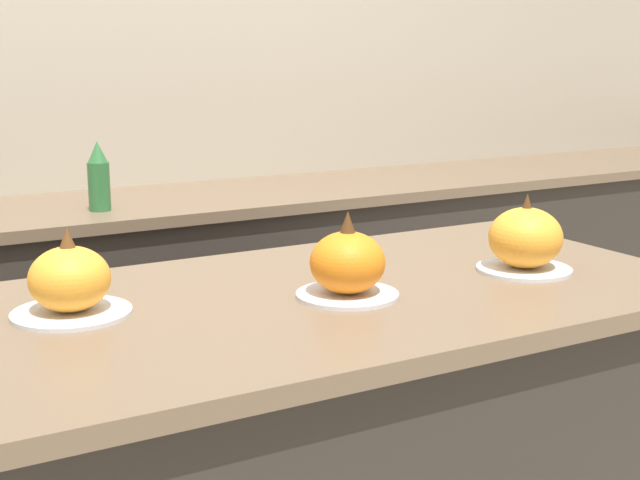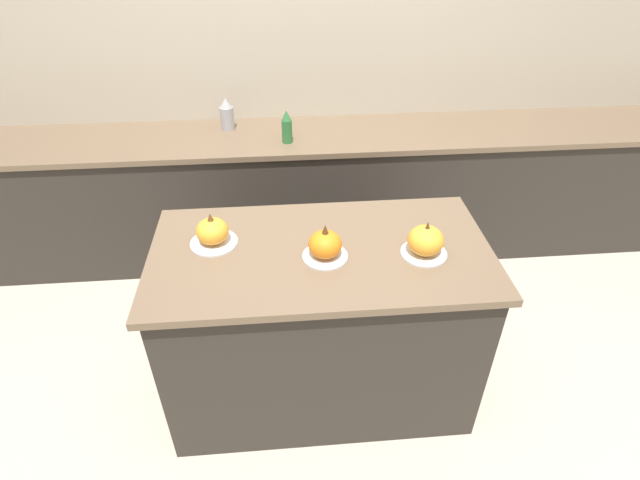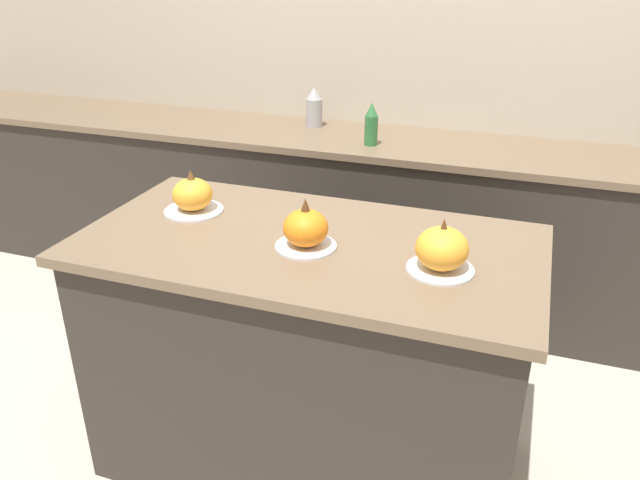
{
  "view_description": "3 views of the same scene",
  "coord_description": "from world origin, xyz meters",
  "px_view_note": "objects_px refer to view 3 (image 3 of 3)",
  "views": [
    {
      "loc": [
        -0.83,
        -1.42,
        1.37
      ],
      "look_at": [
        -0.02,
        -0.0,
        1.01
      ],
      "focal_mm": 50.0,
      "sensor_mm": 36.0,
      "label": 1
    },
    {
      "loc": [
        -0.15,
        -1.72,
        2.2
      ],
      "look_at": [
        -0.0,
        0.04,
        0.93
      ],
      "focal_mm": 28.0,
      "sensor_mm": 36.0,
      "label": 2
    },
    {
      "loc": [
        0.64,
        -1.69,
        1.76
      ],
      "look_at": [
        0.06,
        -0.05,
        0.94
      ],
      "focal_mm": 35.0,
      "sensor_mm": 36.0,
      "label": 3
    }
  ],
  "objects_px": {
    "pumpkin_cake_center": "(306,230)",
    "pumpkin_cake_left": "(193,196)",
    "pumpkin_cake_right": "(442,250)",
    "bottle_tall": "(314,108)",
    "bottle_short": "(371,125)"
  },
  "relations": [
    {
      "from": "pumpkin_cake_right",
      "to": "bottle_tall",
      "type": "height_order",
      "value": "bottle_tall"
    },
    {
      "from": "pumpkin_cake_center",
      "to": "bottle_tall",
      "type": "xyz_separation_m",
      "value": [
        -0.5,
        1.45,
        0.02
      ]
    },
    {
      "from": "pumpkin_cake_left",
      "to": "pumpkin_cake_right",
      "type": "height_order",
      "value": "pumpkin_cake_right"
    },
    {
      "from": "pumpkin_cake_center",
      "to": "bottle_tall",
      "type": "height_order",
      "value": "bottle_tall"
    },
    {
      "from": "pumpkin_cake_left",
      "to": "pumpkin_cake_center",
      "type": "distance_m",
      "value": 0.5
    },
    {
      "from": "pumpkin_cake_right",
      "to": "bottle_short",
      "type": "height_order",
      "value": "bottle_short"
    },
    {
      "from": "pumpkin_cake_left",
      "to": "bottle_short",
      "type": "distance_m",
      "value": 1.13
    },
    {
      "from": "pumpkin_cake_left",
      "to": "bottle_short",
      "type": "bearing_deg",
      "value": 71.44
    },
    {
      "from": "bottle_tall",
      "to": "bottle_short",
      "type": "relative_size",
      "value": 1.01
    },
    {
      "from": "bottle_short",
      "to": "pumpkin_cake_center",
      "type": "bearing_deg",
      "value": -84.32
    },
    {
      "from": "pumpkin_cake_center",
      "to": "pumpkin_cake_left",
      "type": "bearing_deg",
      "value": 163.65
    },
    {
      "from": "bottle_tall",
      "to": "bottle_short",
      "type": "distance_m",
      "value": 0.45
    },
    {
      "from": "pumpkin_cake_left",
      "to": "bottle_tall",
      "type": "relative_size",
      "value": 1.0
    },
    {
      "from": "pumpkin_cake_right",
      "to": "bottle_tall",
      "type": "bearing_deg",
      "value": 122.22
    },
    {
      "from": "pumpkin_cake_right",
      "to": "bottle_short",
      "type": "relative_size",
      "value": 0.96
    }
  ]
}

